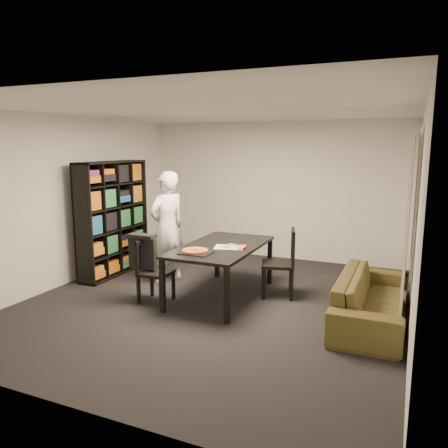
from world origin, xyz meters
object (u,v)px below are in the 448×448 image
at_px(chair_left, 150,266).
at_px(sofa, 372,299).
at_px(baking_tray, 196,253).
at_px(bookshelf, 113,218).
at_px(dining_table, 221,250).
at_px(person, 167,227).
at_px(pepperoni_pizza, 195,251).
at_px(chair_right, 285,258).

relative_size(chair_left, sofa, 0.44).
height_order(chair_left, baking_tray, chair_left).
relative_size(bookshelf, dining_table, 1.05).
height_order(person, baking_tray, person).
height_order(dining_table, person, person).
height_order(dining_table, pepperoni_pizza, pepperoni_pizza).
xyz_separation_m(chair_right, person, (-1.89, -0.08, 0.32)).
bearing_deg(bookshelf, person, -2.67).
bearing_deg(baking_tray, chair_left, -178.56).
distance_m(bookshelf, dining_table, 2.19).
bearing_deg(dining_table, baking_tray, -102.44).
relative_size(person, sofa, 0.88).
relative_size(bookshelf, baking_tray, 4.75).
bearing_deg(chair_right, dining_table, -80.91).
height_order(bookshelf, chair_left, bookshelf).
height_order(person, sofa, person).
relative_size(dining_table, chair_left, 2.06).
bearing_deg(person, baking_tray, 70.66).
xyz_separation_m(dining_table, sofa, (2.07, -0.08, -0.40)).
bearing_deg(bookshelf, pepperoni_pizza, -23.70).
height_order(dining_table, sofa, dining_table).
bearing_deg(sofa, baking_tray, 101.95).
bearing_deg(chair_right, person, -103.92).
bearing_deg(dining_table, person, 163.71).
distance_m(dining_table, person, 1.13).
height_order(chair_right, pepperoni_pizza, chair_right).
xyz_separation_m(bookshelf, sofa, (4.22, -0.44, -0.66)).
height_order(pepperoni_pizza, sofa, pepperoni_pizza).
xyz_separation_m(person, sofa, (3.14, -0.39, -0.59)).
bearing_deg(person, chair_right, 115.22).
relative_size(dining_table, pepperoni_pizza, 5.19).
bearing_deg(chair_right, pepperoni_pizza, -63.40).
height_order(chair_left, person, person).
bearing_deg(baking_tray, dining_table, 77.56).
xyz_separation_m(chair_right, baking_tray, (-0.94, -0.94, 0.20)).
bearing_deg(chair_left, person, 13.38).
height_order(person, pepperoni_pizza, person).
bearing_deg(chair_left, bookshelf, 53.07).
distance_m(bookshelf, person, 1.08).
bearing_deg(person, dining_table, 96.52).
bearing_deg(pepperoni_pizza, chair_right, 42.93).
relative_size(dining_table, chair_right, 1.84).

